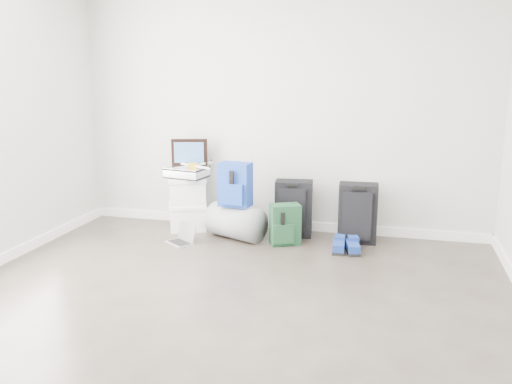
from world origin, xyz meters
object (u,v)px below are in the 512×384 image
(duffel_bag, at_px, (236,222))
(carry_on, at_px, (358,213))
(briefcase, at_px, (187,172))
(laptop, at_px, (182,238))
(boxes_stack, at_px, (188,204))
(large_suitcase, at_px, (294,209))

(duffel_bag, distance_m, carry_on, 1.27)
(briefcase, relative_size, laptop, 1.22)
(briefcase, height_order, carry_on, briefcase)
(boxes_stack, relative_size, briefcase, 1.41)
(boxes_stack, height_order, large_suitcase, large_suitcase)
(boxes_stack, height_order, laptop, boxes_stack)
(duffel_bag, bearing_deg, briefcase, -172.83)
(large_suitcase, distance_m, laptop, 1.22)
(boxes_stack, relative_size, laptop, 1.72)
(carry_on, bearing_deg, large_suitcase, 172.95)
(boxes_stack, height_order, duffel_bag, boxes_stack)
(boxes_stack, distance_m, laptop, 0.55)
(large_suitcase, height_order, laptop, large_suitcase)
(briefcase, bearing_deg, laptop, -64.96)
(carry_on, height_order, laptop, carry_on)
(briefcase, bearing_deg, duffel_bag, -6.26)
(boxes_stack, xyz_separation_m, laptop, (0.12, -0.48, -0.25))
(briefcase, bearing_deg, large_suitcase, 13.14)
(briefcase, xyz_separation_m, carry_on, (1.87, 0.01, -0.34))
(briefcase, distance_m, large_suitcase, 1.24)
(briefcase, height_order, large_suitcase, briefcase)
(briefcase, distance_m, carry_on, 1.90)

